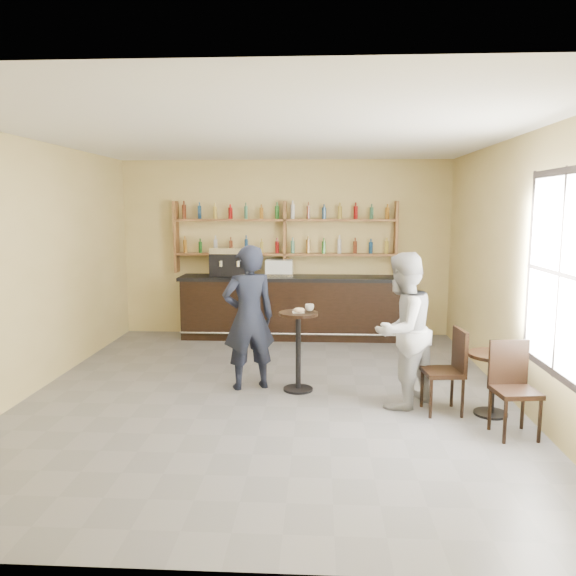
# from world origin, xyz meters

# --- Properties ---
(floor) EXTENTS (7.00, 7.00, 0.00)m
(floor) POSITION_xyz_m (0.00, 0.00, 0.00)
(floor) COLOR slate
(floor) RESTS_ON ground
(ceiling) EXTENTS (7.00, 7.00, 0.00)m
(ceiling) POSITION_xyz_m (0.00, 0.00, 3.20)
(ceiling) COLOR white
(ceiling) RESTS_ON wall_back
(wall_back) EXTENTS (7.00, 0.00, 7.00)m
(wall_back) POSITION_xyz_m (0.00, 3.50, 1.60)
(wall_back) COLOR tan
(wall_back) RESTS_ON floor
(wall_front) EXTENTS (7.00, 0.00, 7.00)m
(wall_front) POSITION_xyz_m (0.00, -3.50, 1.60)
(wall_front) COLOR tan
(wall_front) RESTS_ON floor
(wall_left) EXTENTS (0.00, 7.00, 7.00)m
(wall_left) POSITION_xyz_m (-3.00, 0.00, 1.60)
(wall_left) COLOR tan
(wall_left) RESTS_ON floor
(wall_right) EXTENTS (0.00, 7.00, 7.00)m
(wall_right) POSITION_xyz_m (3.00, 0.00, 1.60)
(wall_right) COLOR tan
(wall_right) RESTS_ON floor
(window_pane) EXTENTS (0.00, 2.00, 2.00)m
(window_pane) POSITION_xyz_m (2.99, -1.20, 1.70)
(window_pane) COLOR white
(window_pane) RESTS_ON wall_right
(window_frame) EXTENTS (0.04, 1.70, 2.10)m
(window_frame) POSITION_xyz_m (2.99, -1.20, 1.70)
(window_frame) COLOR black
(window_frame) RESTS_ON wall_right
(shelf_unit) EXTENTS (4.00, 0.26, 1.40)m
(shelf_unit) POSITION_xyz_m (0.00, 3.37, 1.81)
(shelf_unit) COLOR brown
(shelf_unit) RESTS_ON wall_back
(liquor_bottles) EXTENTS (3.68, 0.10, 1.00)m
(liquor_bottles) POSITION_xyz_m (0.00, 3.37, 1.98)
(liquor_bottles) COLOR #8C5919
(liquor_bottles) RESTS_ON shelf_unit
(bar_counter) EXTENTS (4.14, 0.81, 1.12)m
(bar_counter) POSITION_xyz_m (0.20, 3.15, 0.56)
(bar_counter) COLOR black
(bar_counter) RESTS_ON floor
(espresso_machine) EXTENTS (0.74, 0.50, 0.51)m
(espresso_machine) POSITION_xyz_m (-0.95, 3.15, 1.38)
(espresso_machine) COLOR black
(espresso_machine) RESTS_ON bar_counter
(pastry_case) EXTENTS (0.52, 0.43, 0.30)m
(pastry_case) POSITION_xyz_m (-0.08, 3.15, 1.27)
(pastry_case) COLOR silver
(pastry_case) RESTS_ON bar_counter
(pedestal_table) EXTENTS (0.53, 0.53, 1.03)m
(pedestal_table) POSITION_xyz_m (0.37, 0.18, 0.51)
(pedestal_table) COLOR black
(pedestal_table) RESTS_ON floor
(napkin) EXTENTS (0.17, 0.17, 0.00)m
(napkin) POSITION_xyz_m (0.37, 0.18, 1.03)
(napkin) COLOR white
(napkin) RESTS_ON pedestal_table
(donut) EXTENTS (0.19, 0.19, 0.05)m
(donut) POSITION_xyz_m (0.38, 0.17, 1.06)
(donut) COLOR #BF8846
(donut) RESTS_ON napkin
(cup_pedestal) EXTENTS (0.12, 0.12, 0.09)m
(cup_pedestal) POSITION_xyz_m (0.51, 0.28, 1.07)
(cup_pedestal) COLOR white
(cup_pedestal) RESTS_ON pedestal_table
(man_main) EXTENTS (0.80, 0.66, 1.88)m
(man_main) POSITION_xyz_m (-0.28, 0.25, 0.94)
(man_main) COLOR black
(man_main) RESTS_ON floor
(cafe_table) EXTENTS (0.58, 0.58, 0.72)m
(cafe_table) POSITION_xyz_m (2.60, -0.56, 0.36)
(cafe_table) COLOR black
(cafe_table) RESTS_ON floor
(cup_cafe) EXTENTS (0.14, 0.14, 0.10)m
(cup_cafe) POSITION_xyz_m (2.65, -0.56, 0.77)
(cup_cafe) COLOR white
(cup_cafe) RESTS_ON cafe_table
(chair_west) EXTENTS (0.46, 0.46, 0.98)m
(chair_west) POSITION_xyz_m (2.05, -0.51, 0.49)
(chair_west) COLOR black
(chair_west) RESTS_ON floor
(chair_south) EXTENTS (0.47, 0.47, 0.98)m
(chair_south) POSITION_xyz_m (2.65, -1.16, 0.49)
(chair_south) COLOR black
(chair_south) RESTS_ON floor
(patron_second) EXTENTS (1.12, 1.13, 1.84)m
(patron_second) POSITION_xyz_m (1.60, -0.30, 0.92)
(patron_second) COLOR #999A9F
(patron_second) RESTS_ON floor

